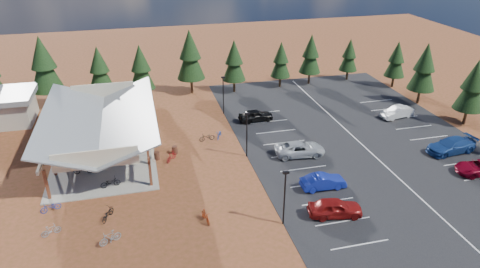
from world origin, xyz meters
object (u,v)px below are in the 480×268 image
Objects in this scene: bike_7 at (112,125)px; car_1 at (323,182)px; bike_0 at (83,169)px; bike_6 at (128,141)px; bike_1 at (82,156)px; car_6 at (480,167)px; bike_9 at (51,230)px; bike_10 at (51,207)px; bike_2 at (82,146)px; bike_15 at (171,157)px; trash_bin_0 at (157,156)px; bike_13 at (110,237)px; lamp_post_0 at (285,194)px; trash_bin_1 at (175,150)px; bike_12 at (108,214)px; car_2 at (300,149)px; bike_pavilion at (100,120)px; car_7 at (451,146)px; car_0 at (335,208)px; lamp_post_2 at (223,93)px; bike_11 at (205,216)px; bike_4 at (110,182)px; lamp_post_1 at (247,132)px; car_4 at (256,115)px; bike_5 at (118,146)px; bike_16 at (207,137)px; car_9 at (397,112)px; bike_14 at (219,134)px.

bike_7 is 0.40× the size of car_1.
bike_6 is at bearing -37.14° from bike_0.
bike_1 is 41.09m from car_6.
bike_9 is 0.90× the size of bike_10.
bike_2 is 10.50m from bike_15.
trash_bin_0 is 0.53× the size of bike_15.
bike_10 is (-6.72, -10.94, -0.14)m from bike_6.
lamp_post_0 is at bearing 59.43° from bike_13.
trash_bin_0 is at bearing -63.71° from bike_9.
bike_1 reaches higher than trash_bin_1.
bike_12 is 21.02m from car_2.
bike_pavilion is 3.45× the size of car_7.
bike_12 is (-1.85, -13.24, -0.10)m from bike_6.
lamp_post_0 is 5.15m from car_0.
car_6 is at bearing -44.03° from lamp_post_2.
bike_11 is at bearing -158.02° from bike_6.
car_1 is (5.44, 4.18, -2.22)m from lamp_post_0.
bike_9 is (-4.52, -6.03, -0.11)m from bike_4.
bike_6 is 12.84m from bike_10.
lamp_post_0 is 0.91× the size of car_7.
car_1 is at bearing -154.54° from bike_12.
car_2 reaches higher than bike_1.
bike_0 is (-16.90, 0.37, -2.38)m from lamp_post_1.
bike_4 is 13.41m from bike_7.
lamp_post_0 reaches higher than bike_4.
car_4 is at bearing -72.07° from bike_1.
car_0 is at bearing 53.94° from bike_10.
car_4 is (-2.18, 9.85, -0.01)m from car_2.
bike_15 reaches higher than bike_2.
bike_5 is at bearing -15.34° from bike_4.
trash_bin_1 is 0.50× the size of bike_16.
lamp_post_2 is at bearing 29.01° from car_2.
car_1 is (5.44, -7.82, -2.22)m from lamp_post_1.
trash_bin_1 is 12.27m from bike_12.
car_4 is at bearing -130.85° from car_7.
bike_13 is 39.14m from car_9.
bike_6 is 1.06× the size of bike_16.
car_7 reaches higher than car_4.
bike_pavilion is 8.70m from bike_15.
bike_11 is (-6.28, -22.11, -2.44)m from lamp_post_2.
bike_2 is 11.19m from bike_10.
bike_2 is 0.89× the size of bike_6.
car_7 is at bearing 1.33° from bike_14.
bike_7 reaches higher than bike_5.
bike_11 is at bearing -71.44° from car_9.
car_0 is at bearing -43.98° from trash_bin_0.
lamp_post_1 is 5.71× the size of trash_bin_1.
car_4 is (3.49, 8.65, -2.19)m from lamp_post_1.
lamp_post_2 is 5.71× the size of trash_bin_1.
lamp_post_0 reaches higher than bike_16.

